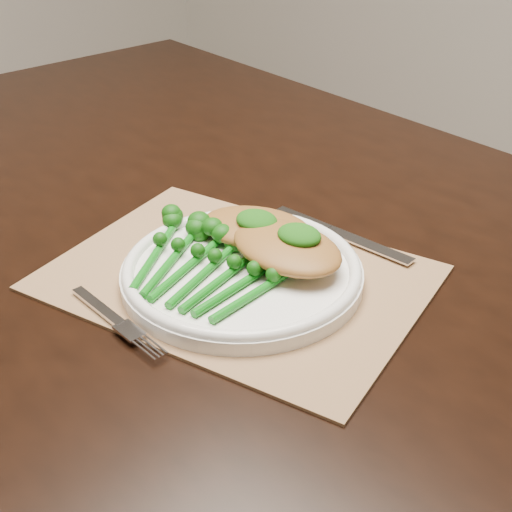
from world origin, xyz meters
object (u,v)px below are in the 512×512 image
Objects in this scene: dinner_plate at (242,271)px; broccolini_bundle at (205,272)px; placemat at (237,278)px; dining_table at (243,427)px; chicken_fillet_left at (256,227)px.

broccolini_bundle is (-0.02, -0.04, 0.01)m from dinner_plate.
dinner_plate is (0.01, -0.00, 0.01)m from placemat.
broccolini_bundle reaches higher than dinner_plate.
dining_table is 0.40m from placemat.
chicken_fillet_left is 0.67× the size of broccolini_bundle.
dining_table is at bearing 108.85° from broccolini_bundle.
dinner_plate reaches higher than dining_table.
placemat is at bearing 164.90° from dinner_plate.
dinner_plate is at bearing -39.24° from dining_table.
chicken_fillet_left is at bearing -27.93° from dining_table.
placemat is at bearing 65.93° from broccolini_bundle.
broccolini_bundle is at bearing -52.45° from dining_table.
chicken_fillet_left is at bearing 87.17° from broccolini_bundle.
chicken_fillet_left reaches higher than dinner_plate.
broccolini_bundle is (-0.01, -0.04, 0.02)m from placemat.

